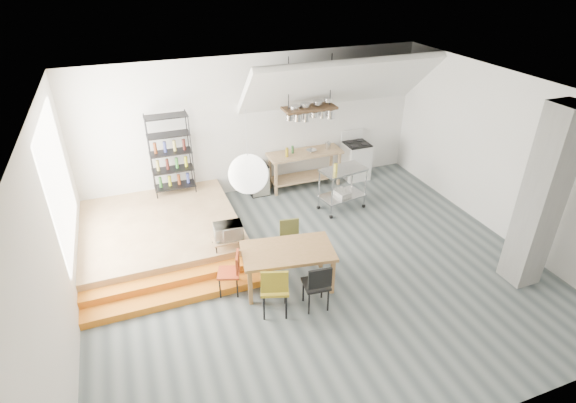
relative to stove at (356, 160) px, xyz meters
name	(u,v)px	position (x,y,z in m)	size (l,w,h in m)	color
floor	(315,269)	(-2.50, -3.16, -0.48)	(8.00, 8.00, 0.00)	#4A5455
wall_back	(256,125)	(-2.50, 0.34, 1.12)	(8.00, 0.04, 3.20)	silver
wall_left	(54,241)	(-6.50, -3.16, 1.12)	(0.04, 7.00, 3.20)	silver
wall_right	(506,158)	(1.50, -3.16, 1.12)	(0.04, 7.00, 3.20)	silver
ceiling	(321,98)	(-2.50, -3.16, 2.72)	(8.00, 7.00, 0.02)	white
slope_ceiling	(340,83)	(-0.70, -0.26, 2.07)	(4.40, 1.80, 0.15)	white
window_pane	(59,182)	(-6.48, -1.66, 1.32)	(0.02, 2.50, 2.20)	white
platform	(161,231)	(-5.00, -1.16, -0.28)	(3.00, 3.00, 0.40)	#95704A
step_lower	(177,297)	(-5.00, -3.11, -0.41)	(3.00, 0.35, 0.13)	orange
step_upper	(173,281)	(-5.00, -2.76, -0.35)	(3.00, 0.35, 0.27)	orange
concrete_column	(542,199)	(0.80, -4.66, 1.12)	(0.50, 0.50, 3.20)	slate
kitchen_counter	(305,163)	(-1.40, -0.01, 0.15)	(1.80, 0.60, 0.91)	#95704A
stove	(356,160)	(0.00, 0.00, 0.00)	(0.60, 0.60, 1.18)	white
pot_rack	(311,111)	(-1.37, -0.23, 1.50)	(1.20, 0.50, 1.43)	#3A2817
wire_shelving	(171,153)	(-4.50, 0.04, 0.85)	(0.88, 0.38, 1.80)	black
microwave_shelf	(229,238)	(-3.90, -2.41, 0.07)	(0.60, 0.40, 0.16)	#95704A
paper_lantern	(248,174)	(-3.71, -3.27, 1.72)	(0.60, 0.60, 0.60)	white
dining_table	(288,254)	(-3.12, -3.37, 0.17)	(1.66, 1.10, 0.73)	olive
chair_mustard	(275,287)	(-3.57, -4.01, 0.09)	(0.55, 0.55, 0.96)	#A88E1C
chair_black	(318,283)	(-2.89, -4.11, 0.04)	(0.44, 0.44, 0.88)	black
chair_olive	(290,238)	(-2.82, -2.72, 0.02)	(0.43, 0.43, 0.83)	brown
chair_red	(232,270)	(-4.05, -3.23, -0.01)	(0.46, 0.46, 0.79)	#B83E1A
rolling_cart	(343,183)	(-1.05, -1.32, 0.16)	(1.08, 0.72, 0.98)	silver
mini_fridge	(258,179)	(-2.57, 0.04, -0.10)	(0.44, 0.44, 0.75)	black
microwave	(228,231)	(-3.90, -2.41, 0.22)	(0.50, 0.34, 0.28)	beige
bowl	(311,151)	(-1.26, -0.06, 0.46)	(0.23, 0.23, 0.06)	silver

